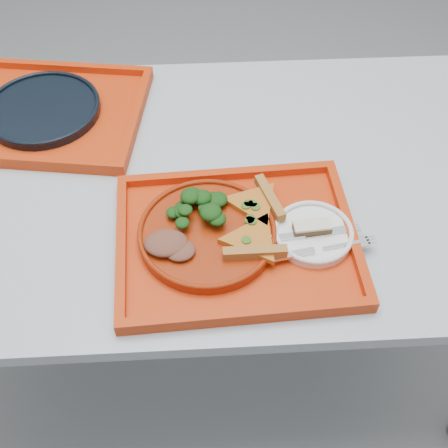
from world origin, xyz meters
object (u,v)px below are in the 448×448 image
at_px(tray_far, 45,115).
at_px(navy_plate, 43,110).
at_px(dessert_bar, 312,227).
at_px(tray_main, 236,242).
at_px(dinner_plate, 207,234).

relative_size(tray_far, navy_plate, 1.73).
height_order(navy_plate, dessert_bar, dessert_bar).
bearing_deg(navy_plate, tray_main, -43.23).
bearing_deg(dinner_plate, tray_far, 133.48).
height_order(tray_main, dinner_plate, dinner_plate).
relative_size(tray_main, navy_plate, 1.73).
relative_size(dinner_plate, dessert_bar, 3.57).
relative_size(dinner_plate, navy_plate, 1.00).
height_order(tray_far, navy_plate, navy_plate).
xyz_separation_m(tray_far, dessert_bar, (0.56, -0.39, 0.03)).
xyz_separation_m(navy_plate, dessert_bar, (0.56, -0.39, 0.02)).
bearing_deg(dinner_plate, dessert_bar, -1.79).
bearing_deg(navy_plate, dessert_bar, -34.82).
xyz_separation_m(tray_main, dessert_bar, (0.14, 0.00, 0.03)).
distance_m(dinner_plate, navy_plate, 0.53).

